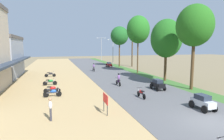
{
  "coord_description": "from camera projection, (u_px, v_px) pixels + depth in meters",
  "views": [
    {
      "loc": [
        -9.72,
        -9.26,
        5.13
      ],
      "look_at": [
        -0.78,
        19.66,
        1.27
      ],
      "focal_mm": 29.59,
      "sensor_mm": 36.0,
      "label": 1
    }
  ],
  "objects": [
    {
      "name": "ground_plane",
      "position": [
        210.0,
        124.0,
        12.27
      ],
      "size": [
        180.0,
        180.0,
        0.0
      ],
      "primitive_type": "plane",
      "color": "#7A6B4C"
    },
    {
      "name": "road_strip",
      "position": [
        210.0,
        124.0,
        12.27
      ],
      "size": [
        9.0,
        140.0,
        0.08
      ],
      "primitive_type": "cube",
      "color": "#565659",
      "rests_on": "ground"
    },
    {
      "name": "parked_motorbike_nearest",
      "position": [
        53.0,
        92.0,
        18.59
      ],
      "size": [
        1.8,
        0.54,
        0.94
      ],
      "color": "black",
      "rests_on": "dirt_shoulder"
    },
    {
      "name": "parked_motorbike_second",
      "position": [
        52.0,
        89.0,
        20.1
      ],
      "size": [
        1.8,
        0.54,
        0.94
      ],
      "color": "black",
      "rests_on": "dirt_shoulder"
    },
    {
      "name": "parked_motorbike_third",
      "position": [
        50.0,
        82.0,
        24.23
      ],
      "size": [
        1.8,
        0.54,
        0.94
      ],
      "color": "black",
      "rests_on": "dirt_shoulder"
    },
    {
      "name": "parked_motorbike_fourth",
      "position": [
        50.0,
        74.0,
        30.93
      ],
      "size": [
        1.8,
        0.54,
        0.94
      ],
      "color": "black",
      "rests_on": "dirt_shoulder"
    },
    {
      "name": "street_signboard",
      "position": [
        105.0,
        100.0,
        13.95
      ],
      "size": [
        0.06,
        1.3,
        1.5
      ],
      "color": "#262628",
      "rests_on": "dirt_shoulder"
    },
    {
      "name": "pedestrian_on_shoulder",
      "position": [
        50.0,
        108.0,
        12.61
      ],
      "size": [
        0.24,
        0.36,
        1.62
      ],
      "color": "#33333D",
      "rests_on": "dirt_shoulder"
    },
    {
      "name": "median_tree_nearest",
      "position": [
        195.0,
        26.0,
        21.08
      ],
      "size": [
        4.16,
        4.16,
        9.86
      ],
      "color": "#4C351E",
      "rests_on": "median_strip"
    },
    {
      "name": "median_tree_second",
      "position": [
        166.0,
        39.0,
        26.83
      ],
      "size": [
        4.53,
        4.53,
        9.03
      ],
      "color": "#4C351E",
      "rests_on": "median_strip"
    },
    {
      "name": "median_tree_third",
      "position": [
        138.0,
        30.0,
        34.94
      ],
      "size": [
        4.36,
        4.36,
        10.88
      ],
      "color": "#4C351E",
      "rests_on": "median_strip"
    },
    {
      "name": "median_tree_fourth",
      "position": [
        119.0,
        36.0,
        45.91
      ],
      "size": [
        4.44,
        4.44,
        10.05
      ],
      "color": "#4C351E",
      "rests_on": "median_strip"
    },
    {
      "name": "streetlamp_near",
      "position": [
        113.0,
        50.0,
        51.42
      ],
      "size": [
        3.16,
        0.2,
        7.21
      ],
      "color": "gray",
      "rests_on": "median_strip"
    },
    {
      "name": "streetlamp_mid",
      "position": [
        101.0,
        48.0,
        64.14
      ],
      "size": [
        3.16,
        0.2,
        8.21
      ],
      "color": "gray",
      "rests_on": "median_strip"
    },
    {
      "name": "utility_pole_near",
      "position": [
        132.0,
        48.0,
        46.62
      ],
      "size": [
        1.8,
        0.2,
        9.16
      ],
      "color": "brown",
      "rests_on": "ground"
    },
    {
      "name": "utility_pole_far",
      "position": [
        132.0,
        50.0,
        47.7
      ],
      "size": [
        1.8,
        0.2,
        8.26
      ],
      "color": "brown",
      "rests_on": "ground"
    },
    {
      "name": "car_hatchback_silver",
      "position": [
        203.0,
        102.0,
        14.77
      ],
      "size": [
        1.04,
        2.0,
        1.23
      ],
      "color": "#B7BCC1",
      "rests_on": "road_strip"
    },
    {
      "name": "car_hatchback_black",
      "position": [
        158.0,
        84.0,
        21.65
      ],
      "size": [
        1.04,
        2.0,
        1.23
      ],
      "color": "black",
      "rests_on": "road_strip"
    },
    {
      "name": "car_sedan_red",
      "position": [
        109.0,
        64.0,
        46.0
      ],
      "size": [
        1.1,
        2.26,
        1.19
      ],
      "color": "red",
      "rests_on": "road_strip"
    },
    {
      "name": "motorbike_ahead_second",
      "position": [
        141.0,
        93.0,
        18.26
      ],
      "size": [
        0.54,
        1.8,
        0.94
      ],
      "color": "black",
      "rests_on": "road_strip"
    },
    {
      "name": "motorbike_ahead_third",
      "position": [
        118.0,
        80.0,
        23.99
      ],
      "size": [
        0.54,
        1.8,
        1.66
      ],
      "color": "black",
      "rests_on": "road_strip"
    },
    {
      "name": "motorbike_ahead_fourth",
      "position": [
        94.0,
        67.0,
        37.94
      ],
      "size": [
        0.54,
        1.8,
        1.66
      ],
      "color": "black",
      "rests_on": "road_strip"
    }
  ]
}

